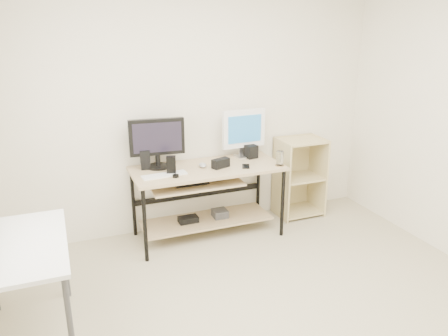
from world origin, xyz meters
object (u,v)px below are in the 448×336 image
white_imac (244,130)px  shelf_unit (298,176)px  desk (205,187)px  side_table (20,255)px  black_monitor (157,140)px  audio_controller (171,165)px

white_imac → shelf_unit: bearing=-5.1°
desk → side_table: bearing=-147.3°
shelf_unit → black_monitor: (-1.61, 0.00, 0.58)m
black_monitor → audio_controller: (0.07, -0.24, -0.19)m
audio_controller → white_imac: bearing=34.1°
desk → shelf_unit: bearing=7.8°
desk → shelf_unit: 1.19m
black_monitor → audio_controller: 0.32m
shelf_unit → audio_controller: bearing=-171.2°
desk → white_imac: size_ratio=2.93×
desk → side_table: (-1.65, -1.06, 0.13)m
side_table → white_imac: white_imac is taller
desk → white_imac: bearing=20.3°
side_table → white_imac: (2.16, 1.25, 0.37)m
side_table → black_monitor: bearing=45.0°
desk → white_imac: 0.74m
white_imac → audio_controller: (-0.87, -0.26, -0.21)m
shelf_unit → white_imac: bearing=177.8°
side_table → white_imac: size_ratio=1.96×
desk → side_table: size_ratio=1.50×
side_table → shelf_unit: 3.09m
black_monitor → white_imac: size_ratio=1.06×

